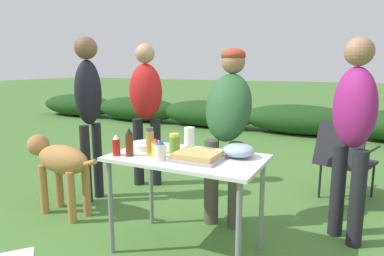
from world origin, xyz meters
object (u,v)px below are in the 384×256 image
(plate_stack, at_px, (146,145))
(standing_person_in_olive_jacket, at_px, (228,118))
(spice_jar, at_px, (150,141))
(mustard_bottle, at_px, (156,148))
(mixing_bowl, at_px, (239,150))
(relish_jar, at_px, (175,144))
(paper_cup_stack, at_px, (189,138))
(food_tray, at_px, (197,156))
(mayo_bottle, at_px, (160,151))
(standing_person_with_beanie, at_px, (146,102))
(folding_table, at_px, (187,166))
(standing_person_in_navy_coat, at_px, (353,123))
(ketchup_bottle, at_px, (116,145))
(bbq_sauce_bottle, at_px, (129,143))
(standing_person_in_red_jacket, at_px, (89,101))
(camp_chair_green_behind_table, at_px, (345,157))
(dog, at_px, (59,162))

(plate_stack, distance_m, standing_person_in_olive_jacket, 0.76)
(spice_jar, distance_m, mustard_bottle, 0.13)
(mixing_bowl, xyz_separation_m, relish_jar, (-0.45, -0.13, 0.03))
(plate_stack, height_order, paper_cup_stack, paper_cup_stack)
(food_tray, distance_m, plate_stack, 0.53)
(food_tray, relative_size, mayo_bottle, 2.30)
(paper_cup_stack, xyz_separation_m, standing_person_with_beanie, (-1.01, 0.92, 0.15))
(food_tray, height_order, standing_person_with_beanie, standing_person_with_beanie)
(mixing_bowl, height_order, mustard_bottle, mustard_bottle)
(food_tray, bearing_deg, folding_table, 152.53)
(paper_cup_stack, xyz_separation_m, spice_jar, (-0.21, -0.24, 0.01))
(mustard_bottle, distance_m, standing_person_in_navy_coat, 1.50)
(mixing_bowl, height_order, ketchup_bottle, ketchup_bottle)
(mayo_bottle, relative_size, bbq_sauce_bottle, 0.70)
(paper_cup_stack, relative_size, standing_person_in_red_jacket, 0.10)
(mayo_bottle, bearing_deg, spice_jar, 141.20)
(plate_stack, bearing_deg, mustard_bottle, -42.08)
(mayo_bottle, height_order, ketchup_bottle, ketchup_bottle)
(mixing_bowl, height_order, standing_person_in_olive_jacket, standing_person_in_olive_jacket)
(food_tray, bearing_deg, relish_jar, 161.70)
(relish_jar, relative_size, camp_chair_green_behind_table, 0.18)
(food_tray, distance_m, camp_chair_green_behind_table, 1.90)
(standing_person_in_navy_coat, bearing_deg, mayo_bottle, -100.84)
(mayo_bottle, relative_size, camp_chair_green_behind_table, 0.17)
(paper_cup_stack, relative_size, standing_person_in_navy_coat, 0.11)
(mustard_bottle, relative_size, standing_person_with_beanie, 0.09)
(mayo_bottle, bearing_deg, food_tray, 28.49)
(dog, relative_size, camp_chair_green_behind_table, 1.14)
(mayo_bottle, bearing_deg, ketchup_bottle, -176.54)
(mayo_bottle, xyz_separation_m, standing_person_in_red_jacket, (-1.23, 0.66, 0.22))
(folding_table, height_order, ketchup_bottle, ketchup_bottle)
(spice_jar, distance_m, bbq_sauce_bottle, 0.16)
(food_tray, xyz_separation_m, standing_person_in_red_jacket, (-1.46, 0.54, 0.26))
(mayo_bottle, bearing_deg, mustard_bottle, 140.88)
(mixing_bowl, bearing_deg, bbq_sauce_bottle, -156.05)
(camp_chair_green_behind_table, bearing_deg, folding_table, -104.35)
(folding_table, relative_size, ketchup_bottle, 7.14)
(folding_table, xyz_separation_m, standing_person_in_red_jacket, (-1.35, 0.48, 0.37))
(mixing_bowl, bearing_deg, paper_cup_stack, 172.17)
(mustard_bottle, bearing_deg, relish_jar, 60.27)
(plate_stack, relative_size, camp_chair_green_behind_table, 0.30)
(standing_person_with_beanie, bearing_deg, mayo_bottle, -76.69)
(folding_table, xyz_separation_m, mustard_bottle, (-0.19, -0.12, 0.14))
(paper_cup_stack, height_order, dog, paper_cup_stack)
(dog, bearing_deg, mayo_bottle, -96.35)
(folding_table, height_order, camp_chair_green_behind_table, camp_chair_green_behind_table)
(mayo_bottle, bearing_deg, standing_person_in_red_jacket, 151.91)
(standing_person_in_red_jacket, xyz_separation_m, dog, (-0.03, -0.40, -0.53))
(ketchup_bottle, bearing_deg, paper_cup_stack, 45.82)
(bbq_sauce_bottle, height_order, dog, bbq_sauce_bottle)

